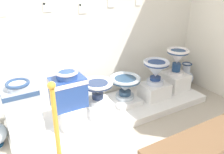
{
  "coord_description": "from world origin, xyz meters",
  "views": [
    {
      "loc": [
        0.3,
        -0.31,
        1.72
      ],
      "look_at": [
        1.65,
        2.02,
        0.54
      ],
      "focal_mm": 37.41,
      "sensor_mm": 36.0,
      "label": 1
    }
  ],
  "objects_px": {
    "antique_toilet_leftmost": "(20,100)",
    "antique_toilet_broad_patterned": "(68,89)",
    "plinth_block_rightmost": "(175,81)",
    "decorative_vase_corner": "(185,76)",
    "antique_toilet_squat_floral": "(156,69)",
    "info_placard_fourth": "(111,1)",
    "antique_toilet_tall_cobalt": "(125,84)",
    "antique_toilet_pale_glazed": "(97,88)",
    "plinth_block_tall_cobalt": "(125,100)",
    "antique_toilet_rightmost": "(177,57)",
    "plinth_block_broad_patterned": "(70,114)",
    "plinth_block_pale_glazed": "(98,107)",
    "info_placard_third": "(83,8)",
    "info_placard_second": "(47,7)",
    "plinth_block_squat_floral": "(154,90)",
    "plinth_block_leftmost": "(25,124)",
    "info_placard_fifth": "(139,0)"
  },
  "relations": [
    {
      "from": "antique_toilet_squat_floral",
      "to": "info_placard_second",
      "type": "xyz_separation_m",
      "value": [
        -1.3,
        0.46,
        0.87
      ]
    },
    {
      "from": "plinth_block_squat_floral",
      "to": "decorative_vase_corner",
      "type": "xyz_separation_m",
      "value": [
        0.84,
        0.2,
        -0.03
      ]
    },
    {
      "from": "plinth_block_rightmost",
      "to": "plinth_block_tall_cobalt",
      "type": "bearing_deg",
      "value": 178.79
    },
    {
      "from": "antique_toilet_rightmost",
      "to": "decorative_vase_corner",
      "type": "distance_m",
      "value": 0.59
    },
    {
      "from": "plinth_block_broad_patterned",
      "to": "decorative_vase_corner",
      "type": "xyz_separation_m",
      "value": [
        2.13,
        0.21,
        -0.05
      ]
    },
    {
      "from": "plinth_block_broad_patterned",
      "to": "plinth_block_tall_cobalt",
      "type": "distance_m",
      "value": 0.85
    },
    {
      "from": "plinth_block_squat_floral",
      "to": "antique_toilet_rightmost",
      "type": "relative_size",
      "value": 0.99
    },
    {
      "from": "antique_toilet_squat_floral",
      "to": "info_placard_fourth",
      "type": "distance_m",
      "value": 1.09
    },
    {
      "from": "plinth_block_leftmost",
      "to": "info_placard_fifth",
      "type": "height_order",
      "value": "info_placard_fifth"
    },
    {
      "from": "plinth_block_rightmost",
      "to": "info_placard_second",
      "type": "relative_size",
      "value": 3.28
    },
    {
      "from": "info_placard_third",
      "to": "antique_toilet_squat_floral",
      "type": "bearing_deg",
      "value": -28.11
    },
    {
      "from": "plinth_block_leftmost",
      "to": "plinth_block_broad_patterned",
      "type": "bearing_deg",
      "value": -10.06
    },
    {
      "from": "antique_toilet_leftmost",
      "to": "decorative_vase_corner",
      "type": "bearing_deg",
      "value": 2.69
    },
    {
      "from": "plinth_block_rightmost",
      "to": "info_placard_second",
      "type": "xyz_separation_m",
      "value": [
        -1.76,
        0.39,
        1.18
      ]
    },
    {
      "from": "antique_toilet_leftmost",
      "to": "info_placard_second",
      "type": "relative_size",
      "value": 3.77
    },
    {
      "from": "info_placard_third",
      "to": "antique_toilet_rightmost",
      "type": "bearing_deg",
      "value": -16.41
    },
    {
      "from": "plinth_block_rightmost",
      "to": "decorative_vase_corner",
      "type": "height_order",
      "value": "decorative_vase_corner"
    },
    {
      "from": "antique_toilet_rightmost",
      "to": "plinth_block_pale_glazed",
      "type": "bearing_deg",
      "value": -178.5
    },
    {
      "from": "plinth_block_pale_glazed",
      "to": "info_placard_fourth",
      "type": "xyz_separation_m",
      "value": [
        0.44,
        0.42,
        1.24
      ]
    },
    {
      "from": "antique_toilet_pale_glazed",
      "to": "info_placard_third",
      "type": "xyz_separation_m",
      "value": [
        0.04,
        0.42,
        0.91
      ]
    },
    {
      "from": "plinth_block_pale_glazed",
      "to": "info_placard_second",
      "type": "relative_size",
      "value": 2.94
    },
    {
      "from": "plinth_block_leftmost",
      "to": "antique_toilet_pale_glazed",
      "type": "bearing_deg",
      "value": -2.64
    },
    {
      "from": "plinth_block_tall_cobalt",
      "to": "plinth_block_rightmost",
      "type": "bearing_deg",
      "value": -1.21
    },
    {
      "from": "antique_toilet_broad_patterned",
      "to": "plinth_block_squat_floral",
      "type": "relative_size",
      "value": 1.14
    },
    {
      "from": "antique_toilet_pale_glazed",
      "to": "decorative_vase_corner",
      "type": "relative_size",
      "value": 0.98
    },
    {
      "from": "decorative_vase_corner",
      "to": "antique_toilet_leftmost",
      "type": "bearing_deg",
      "value": -177.31
    },
    {
      "from": "plinth_block_broad_patterned",
      "to": "antique_toilet_squat_floral",
      "type": "relative_size",
      "value": 0.99
    },
    {
      "from": "antique_toilet_leftmost",
      "to": "antique_toilet_pale_glazed",
      "type": "distance_m",
      "value": 0.9
    },
    {
      "from": "plinth_block_rightmost",
      "to": "info_placard_fourth",
      "type": "distance_m",
      "value": 1.55
    },
    {
      "from": "antique_toilet_pale_glazed",
      "to": "plinth_block_tall_cobalt",
      "type": "bearing_deg",
      "value": 6.99
    },
    {
      "from": "info_placard_third",
      "to": "info_placard_fourth",
      "type": "distance_m",
      "value": 0.41
    },
    {
      "from": "antique_toilet_leftmost",
      "to": "antique_toilet_rightmost",
      "type": "distance_m",
      "value": 2.25
    },
    {
      "from": "plinth_block_broad_patterned",
      "to": "antique_toilet_broad_patterned",
      "type": "xyz_separation_m",
      "value": [
        -0.0,
        -0.0,
        0.34
      ]
    },
    {
      "from": "plinth_block_broad_patterned",
      "to": "info_placard_second",
      "type": "height_order",
      "value": "info_placard_second"
    },
    {
      "from": "plinth_block_leftmost",
      "to": "plinth_block_broad_patterned",
      "type": "height_order",
      "value": "plinth_block_broad_patterned"
    },
    {
      "from": "antique_toilet_pale_glazed",
      "to": "antique_toilet_rightmost",
      "type": "relative_size",
      "value": 1.0
    },
    {
      "from": "antique_toilet_tall_cobalt",
      "to": "info_placard_fourth",
      "type": "bearing_deg",
      "value": 90.23
    },
    {
      "from": "antique_toilet_tall_cobalt",
      "to": "plinth_block_broad_patterned",
      "type": "bearing_deg",
      "value": -173.01
    },
    {
      "from": "plinth_block_tall_cobalt",
      "to": "plinth_block_squat_floral",
      "type": "distance_m",
      "value": 0.46
    },
    {
      "from": "plinth_block_squat_floral",
      "to": "antique_toilet_squat_floral",
      "type": "bearing_deg",
      "value": 90.0
    },
    {
      "from": "antique_toilet_pale_glazed",
      "to": "antique_toilet_rightmost",
      "type": "height_order",
      "value": "antique_toilet_rightmost"
    },
    {
      "from": "antique_toilet_leftmost",
      "to": "antique_toilet_broad_patterned",
      "type": "distance_m",
      "value": 0.51
    },
    {
      "from": "antique_toilet_leftmost",
      "to": "antique_toilet_tall_cobalt",
      "type": "xyz_separation_m",
      "value": [
        1.34,
        0.01,
        -0.14
      ]
    },
    {
      "from": "plinth_block_squat_floral",
      "to": "antique_toilet_broad_patterned",
      "type": "bearing_deg",
      "value": -179.4
    },
    {
      "from": "plinth_block_leftmost",
      "to": "antique_toilet_pale_glazed",
      "type": "relative_size",
      "value": 1.01
    },
    {
      "from": "antique_toilet_leftmost",
      "to": "plinth_block_pale_glazed",
      "type": "xyz_separation_m",
      "value": [
        0.9,
        -0.04,
        -0.34
      ]
    },
    {
      "from": "plinth_block_tall_cobalt",
      "to": "antique_toilet_broad_patterned",
      "type": "bearing_deg",
      "value": -173.01
    },
    {
      "from": "antique_toilet_pale_glazed",
      "to": "antique_toilet_tall_cobalt",
      "type": "relative_size",
      "value": 0.92
    },
    {
      "from": "antique_toilet_rightmost",
      "to": "antique_toilet_broad_patterned",
      "type": "bearing_deg",
      "value": -177.27
    },
    {
      "from": "plinth_block_tall_cobalt",
      "to": "plinth_block_rightmost",
      "type": "height_order",
      "value": "plinth_block_rightmost"
    }
  ]
}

